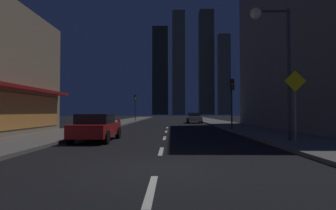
{
  "coord_description": "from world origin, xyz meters",
  "views": [
    {
      "loc": [
        0.4,
        -7.32,
        1.55
      ],
      "look_at": [
        0.0,
        25.23,
        2.4
      ],
      "focal_mm": 28.47,
      "sensor_mm": 36.0,
      "label": 1
    }
  ],
  "objects_px": {
    "car_parked_far": "(194,118)",
    "traffic_light_near_right": "(232,92)",
    "pedestrian_crossing_sign": "(295,101)",
    "traffic_light_far_left": "(135,102)",
    "fire_hydrant_far_left": "(119,121)",
    "car_parked_near": "(96,127)",
    "street_lamp_right": "(272,41)"
  },
  "relations": [
    {
      "from": "car_parked_far",
      "to": "traffic_light_near_right",
      "type": "xyz_separation_m",
      "value": [
        1.9,
        -14.77,
        2.45
      ]
    },
    {
      "from": "pedestrian_crossing_sign",
      "to": "car_parked_far",
      "type": "bearing_deg",
      "value": 94.41
    },
    {
      "from": "traffic_light_far_left",
      "to": "pedestrian_crossing_sign",
      "type": "distance_m",
      "value": 34.0
    },
    {
      "from": "fire_hydrant_far_left",
      "to": "pedestrian_crossing_sign",
      "type": "relative_size",
      "value": 0.21
    },
    {
      "from": "car_parked_near",
      "to": "pedestrian_crossing_sign",
      "type": "relative_size",
      "value": 1.34
    },
    {
      "from": "fire_hydrant_far_left",
      "to": "traffic_light_near_right",
      "type": "xyz_separation_m",
      "value": [
        11.4,
        -9.62,
        2.74
      ]
    },
    {
      "from": "street_lamp_right",
      "to": "pedestrian_crossing_sign",
      "type": "xyz_separation_m",
      "value": [
        0.22,
        -1.94,
        -3.05
      ]
    },
    {
      "from": "car_parked_far",
      "to": "traffic_light_near_right",
      "type": "bearing_deg",
      "value": -82.67
    },
    {
      "from": "car_parked_far",
      "to": "traffic_light_near_right",
      "type": "height_order",
      "value": "traffic_light_near_right"
    },
    {
      "from": "fire_hydrant_far_left",
      "to": "traffic_light_far_left",
      "type": "bearing_deg",
      "value": 87.98
    },
    {
      "from": "car_parked_near",
      "to": "traffic_light_far_left",
      "type": "bearing_deg",
      "value": 93.73
    },
    {
      "from": "traffic_light_far_left",
      "to": "street_lamp_right",
      "type": "relative_size",
      "value": 0.64
    },
    {
      "from": "fire_hydrant_far_left",
      "to": "traffic_light_far_left",
      "type": "xyz_separation_m",
      "value": [
        0.4,
        11.34,
        2.74
      ]
    },
    {
      "from": "car_parked_far",
      "to": "pedestrian_crossing_sign",
      "type": "distance_m",
      "value": 26.03
    },
    {
      "from": "car_parked_far",
      "to": "traffic_light_near_right",
      "type": "distance_m",
      "value": 15.09
    },
    {
      "from": "car_parked_near",
      "to": "fire_hydrant_far_left",
      "type": "bearing_deg",
      "value": 97.36
    },
    {
      "from": "traffic_light_near_right",
      "to": "street_lamp_right",
      "type": "distance_m",
      "value": 9.41
    },
    {
      "from": "car_parked_far",
      "to": "traffic_light_far_left",
      "type": "xyz_separation_m",
      "value": [
        -9.1,
        6.2,
        2.45
      ]
    },
    {
      "from": "fire_hydrant_far_left",
      "to": "traffic_light_near_right",
      "type": "bearing_deg",
      "value": -40.17
    },
    {
      "from": "fire_hydrant_far_left",
      "to": "street_lamp_right",
      "type": "distance_m",
      "value": 22.44
    },
    {
      "from": "traffic_light_far_left",
      "to": "fire_hydrant_far_left",
      "type": "bearing_deg",
      "value": -92.02
    },
    {
      "from": "car_parked_near",
      "to": "street_lamp_right",
      "type": "bearing_deg",
      "value": -6.57
    },
    {
      "from": "car_parked_far",
      "to": "fire_hydrant_far_left",
      "type": "relative_size",
      "value": 6.48
    },
    {
      "from": "car_parked_near",
      "to": "traffic_light_near_right",
      "type": "bearing_deg",
      "value": 41.96
    },
    {
      "from": "car_parked_near",
      "to": "traffic_light_far_left",
      "type": "relative_size",
      "value": 1.01
    },
    {
      "from": "pedestrian_crossing_sign",
      "to": "traffic_light_near_right",
      "type": "bearing_deg",
      "value": 90.51
    },
    {
      "from": "car_parked_far",
      "to": "fire_hydrant_far_left",
      "type": "distance_m",
      "value": 10.81
    },
    {
      "from": "pedestrian_crossing_sign",
      "to": "street_lamp_right",
      "type": "bearing_deg",
      "value": 96.49
    },
    {
      "from": "fire_hydrant_far_left",
      "to": "pedestrian_crossing_sign",
      "type": "xyz_separation_m",
      "value": [
        11.5,
        -20.78,
        1.56
      ]
    },
    {
      "from": "fire_hydrant_far_left",
      "to": "pedestrian_crossing_sign",
      "type": "distance_m",
      "value": 23.8
    },
    {
      "from": "traffic_light_far_left",
      "to": "car_parked_far",
      "type": "bearing_deg",
      "value": -34.25
    },
    {
      "from": "traffic_light_near_right",
      "to": "fire_hydrant_far_left",
      "type": "bearing_deg",
      "value": 139.83
    }
  ]
}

